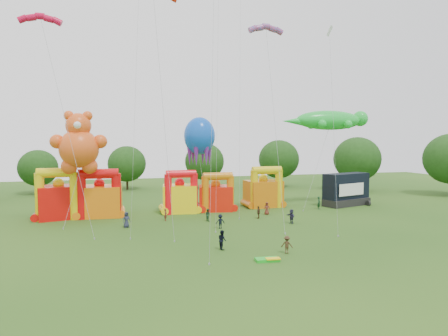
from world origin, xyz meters
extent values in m
plane|color=#214714|center=(0.00, 0.00, 0.00)|extent=(160.00, 160.00, 0.00)
cylinder|color=#352314|center=(36.57, 42.20, 1.86)|extent=(0.44, 0.44, 3.72)
ellipsoid|color=#1B3F13|center=(36.57, 42.20, 6.41)|extent=(9.30, 9.30, 8.89)
cylinder|color=#352314|center=(24.03, 52.62, 1.75)|extent=(0.44, 0.44, 3.51)
ellipsoid|color=#1B3F13|center=(24.03, 52.62, 6.04)|extent=(8.77, 8.78, 8.39)
cylinder|color=#352314|center=(7.81, 54.29, 1.65)|extent=(0.44, 0.44, 3.30)
ellipsoid|color=#1B3F13|center=(7.81, 54.29, 5.68)|extent=(8.25, 8.25, 7.88)
cylinder|color=#352314|center=(-8.09, 56.27, 1.55)|extent=(0.44, 0.44, 3.09)
ellipsoid|color=#1B3F13|center=(-8.09, 56.27, 5.32)|extent=(7.73, 7.72, 7.38)
cylinder|color=#352314|center=(-24.44, 53.53, 1.44)|extent=(0.44, 0.44, 2.88)
ellipsoid|color=#1B3F13|center=(-24.44, 53.53, 4.96)|extent=(7.20, 7.20, 6.88)
cube|color=red|center=(-17.58, 27.48, 2.13)|extent=(6.08, 5.30, 4.27)
cylinder|color=yellow|center=(-19.63, 25.96, 3.05)|extent=(1.16, 1.16, 6.09)
cylinder|color=yellow|center=(-15.53, 25.96, 3.05)|extent=(1.16, 1.16, 6.09)
cylinder|color=yellow|center=(-17.58, 25.96, 6.09)|extent=(4.68, 1.21, 1.21)
sphere|color=yellow|center=(-17.58, 27.48, 4.57)|extent=(1.40, 1.40, 1.40)
cube|color=orange|center=(-12.52, 27.59, 2.04)|extent=(5.98, 4.95, 4.08)
cylinder|color=red|center=(-14.71, 25.96, 2.92)|extent=(1.23, 1.23, 5.83)
cylinder|color=red|center=(-10.33, 25.96, 2.92)|extent=(1.23, 1.23, 5.83)
cylinder|color=red|center=(-12.52, 25.96, 5.83)|extent=(4.99, 1.30, 1.30)
sphere|color=red|center=(-12.52, 27.59, 4.38)|extent=(1.40, 1.40, 1.40)
cube|color=yellow|center=(-1.70, 27.62, 1.94)|extent=(5.09, 4.30, 3.88)
cylinder|color=red|center=(-3.50, 26.28, 2.77)|extent=(1.02, 1.02, 5.55)
cylinder|color=red|center=(0.11, 26.28, 2.77)|extent=(1.02, 1.02, 5.55)
cylinder|color=red|center=(-1.70, 26.28, 5.55)|extent=(4.11, 1.07, 1.07)
sphere|color=red|center=(-1.70, 27.62, 4.18)|extent=(1.40, 1.40, 1.40)
cube|color=red|center=(3.57, 27.78, 1.79)|extent=(5.34, 4.58, 3.57)
cylinder|color=orange|center=(1.73, 26.42, 2.55)|extent=(1.04, 1.04, 5.10)
cylinder|color=orange|center=(5.41, 26.42, 2.55)|extent=(1.04, 1.04, 5.10)
cylinder|color=orange|center=(3.57, 26.42, 5.10)|extent=(4.20, 1.09, 1.09)
sphere|color=orange|center=(3.57, 27.78, 3.87)|extent=(1.40, 1.40, 1.40)
cube|color=#CF690B|center=(11.47, 29.19, 1.99)|extent=(5.46, 4.55, 3.99)
cylinder|color=yellow|center=(9.48, 27.71, 2.85)|extent=(1.12, 1.12, 5.69)
cylinder|color=yellow|center=(13.45, 27.71, 2.85)|extent=(1.12, 1.12, 5.69)
cylinder|color=yellow|center=(11.47, 27.71, 5.69)|extent=(4.53, 1.17, 1.17)
sphere|color=yellow|center=(11.47, 29.19, 4.29)|extent=(1.40, 1.40, 1.40)
cube|color=black|center=(24.38, 26.58, 0.55)|extent=(8.35, 5.06, 1.10)
cube|color=black|center=(24.38, 26.78, 3.06)|extent=(8.24, 4.70, 3.92)
cube|color=white|center=(24.38, 25.26, 2.67)|extent=(5.20, 1.63, 1.84)
cylinder|color=black|center=(21.24, 25.41, 0.40)|extent=(0.30, 0.90, 0.90)
cylinder|color=black|center=(27.51, 25.41, 0.40)|extent=(0.30, 0.90, 0.90)
sphere|color=#EA541A|center=(-14.71, 24.51, 9.14)|extent=(4.82, 4.82, 4.82)
sphere|color=#EA541A|center=(-14.71, 24.51, 11.99)|extent=(3.07, 3.07, 3.07)
sphere|color=#EA541A|center=(-15.81, 24.51, 13.20)|extent=(1.21, 1.21, 1.21)
sphere|color=#EA541A|center=(-13.62, 24.51, 13.20)|extent=(1.21, 1.21, 1.21)
sphere|color=#EA541A|center=(-17.23, 24.51, 10.02)|extent=(1.75, 1.75, 1.75)
sphere|color=#EA541A|center=(-12.19, 24.51, 10.02)|extent=(1.75, 1.75, 1.75)
sphere|color=#EA541A|center=(-15.92, 24.51, 6.95)|extent=(1.97, 1.97, 1.97)
sphere|color=#EA541A|center=(-13.51, 24.51, 6.95)|extent=(1.97, 1.97, 1.97)
sphere|color=white|center=(-14.71, 23.03, 11.99)|extent=(0.88, 0.88, 0.88)
ellipsoid|color=green|center=(21.95, 28.03, 13.28)|extent=(11.28, 3.53, 3.00)
sphere|color=green|center=(27.46, 28.03, 13.61)|extent=(2.42, 2.42, 2.42)
cone|color=green|center=(16.22, 28.03, 13.06)|extent=(4.41, 1.76, 1.76)
sphere|color=green|center=(24.16, 29.79, 12.62)|extent=(1.32, 1.32, 1.32)
sphere|color=green|center=(24.16, 26.27, 12.62)|extent=(1.32, 1.32, 1.32)
sphere|color=green|center=(19.75, 29.79, 12.62)|extent=(1.32, 1.32, 1.32)
sphere|color=green|center=(19.75, 26.27, 12.62)|extent=(1.32, 1.32, 1.32)
ellipsoid|color=blue|center=(1.54, 29.30, 10.81)|extent=(4.55, 4.55, 5.46)
cone|color=#591E8C|center=(3.02, 29.30, 8.31)|extent=(1.02, 1.02, 3.64)
cone|color=#591E8C|center=(2.28, 30.59, 8.31)|extent=(1.02, 1.02, 3.64)
cone|color=#591E8C|center=(0.80, 30.59, 8.31)|extent=(1.02, 1.02, 3.64)
cone|color=#591E8C|center=(0.06, 29.30, 8.31)|extent=(1.02, 1.02, 3.64)
cone|color=#591E8C|center=(0.80, 28.02, 8.31)|extent=(1.02, 1.02, 3.64)
cone|color=#591E8C|center=(2.28, 28.02, 8.31)|extent=(1.02, 1.02, 3.64)
cube|color=white|center=(14.20, 14.90, 23.01)|extent=(1.02, 1.02, 1.10)
cube|color=green|center=(1.83, 2.93, 0.12)|extent=(2.08, 1.16, 0.24)
cube|color=yellow|center=(2.23, 2.63, 0.26)|extent=(1.25, 0.70, 0.10)
imported|color=#262A3F|center=(-9.27, 19.39, 0.92)|extent=(1.05, 0.87, 1.84)
imported|color=maroon|center=(-4.38, 22.13, 0.78)|extent=(0.47, 0.63, 1.55)
imported|color=#193F25|center=(0.76, 20.48, 0.79)|extent=(0.81, 0.92, 1.57)
imported|color=black|center=(1.16, 15.97, 0.83)|extent=(1.11, 0.69, 1.66)
imported|color=#432C1A|center=(7.48, 20.39, 0.81)|extent=(0.91, 0.99, 1.63)
imported|color=#282742|center=(10.30, 16.42, 0.88)|extent=(0.72, 1.69, 1.76)
imported|color=#5F281B|center=(9.48, 22.53, 0.87)|extent=(0.97, 0.77, 1.74)
imported|color=#16371E|center=(18.55, 24.67, 0.93)|extent=(0.78, 0.80, 1.86)
imported|color=black|center=(-0.91, 7.39, 0.91)|extent=(0.82, 0.98, 1.82)
imported|color=#3E2B19|center=(4.37, 4.55, 0.81)|extent=(1.20, 1.07, 1.61)
camera|label=1|loc=(-10.40, -27.97, 10.19)|focal=32.00mm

